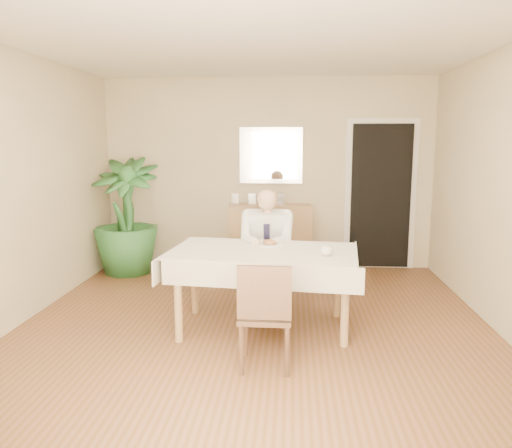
# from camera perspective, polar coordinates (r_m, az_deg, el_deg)

# --- Properties ---
(room) EXTENTS (5.00, 5.02, 2.60)m
(room) POSITION_cam_1_polar(r_m,az_deg,el_deg) (4.45, -0.33, 3.71)
(room) COLOR brown
(room) RESTS_ON ground
(window) EXTENTS (1.34, 0.04, 1.44)m
(window) POSITION_cam_1_polar(r_m,az_deg,el_deg) (1.99, -5.90, 0.86)
(window) COLOR white
(window) RESTS_ON room
(doorway) EXTENTS (0.96, 0.07, 2.10)m
(doorway) POSITION_cam_1_polar(r_m,az_deg,el_deg) (7.02, 14.03, 3.08)
(doorway) COLOR white
(doorway) RESTS_ON ground
(mirror) EXTENTS (0.86, 0.04, 0.76)m
(mirror) POSITION_cam_1_polar(r_m,az_deg,el_deg) (6.89, 1.72, 7.83)
(mirror) COLOR silver
(mirror) RESTS_ON room
(dining_table) EXTENTS (1.82, 1.19, 0.75)m
(dining_table) POSITION_cam_1_polar(r_m,az_deg,el_deg) (4.61, 0.82, -4.05)
(dining_table) COLOR olive
(dining_table) RESTS_ON ground
(chair_far) EXTENTS (0.42, 0.42, 0.84)m
(chair_far) POSITION_cam_1_polar(r_m,az_deg,el_deg) (5.51, 1.35, -3.92)
(chair_far) COLOR #3B281A
(chair_far) RESTS_ON ground
(chair_near) EXTENTS (0.41, 0.41, 0.85)m
(chair_near) POSITION_cam_1_polar(r_m,az_deg,el_deg) (3.83, 1.03, -9.88)
(chair_near) COLOR #3B281A
(chair_near) RESTS_ON ground
(seated_man) EXTENTS (0.48, 0.72, 1.24)m
(seated_man) POSITION_cam_1_polar(r_m,az_deg,el_deg) (5.19, 1.21, -2.27)
(seated_man) COLOR white
(seated_man) RESTS_ON ground
(plate) EXTENTS (0.26, 0.26, 0.02)m
(plate) POSITION_cam_1_polar(r_m,az_deg,el_deg) (4.81, 1.56, -2.36)
(plate) COLOR white
(plate) RESTS_ON dining_table
(food) EXTENTS (0.14, 0.14, 0.06)m
(food) POSITION_cam_1_polar(r_m,az_deg,el_deg) (4.80, 1.56, -2.10)
(food) COLOR brown
(food) RESTS_ON dining_table
(knife) EXTENTS (0.01, 0.13, 0.01)m
(knife) POSITION_cam_1_polar(r_m,az_deg,el_deg) (4.74, 2.01, -2.32)
(knife) COLOR silver
(knife) RESTS_ON dining_table
(fork) EXTENTS (0.01, 0.13, 0.01)m
(fork) POSITION_cam_1_polar(r_m,az_deg,el_deg) (4.75, 1.05, -2.30)
(fork) COLOR silver
(fork) RESTS_ON dining_table
(coffee_mug) EXTENTS (0.14, 0.14, 0.09)m
(coffee_mug) POSITION_cam_1_polar(r_m,az_deg,el_deg) (4.42, 8.04, -3.05)
(coffee_mug) COLOR white
(coffee_mug) RESTS_ON dining_table
(sideboard) EXTENTS (1.14, 0.47, 0.89)m
(sideboard) POSITION_cam_1_polar(r_m,az_deg,el_deg) (6.86, 1.62, -1.45)
(sideboard) COLOR olive
(sideboard) RESTS_ON ground
(photo_frame_left) EXTENTS (0.10, 0.02, 0.14)m
(photo_frame_left) POSITION_cam_1_polar(r_m,az_deg,el_deg) (6.87, -2.38, 2.92)
(photo_frame_left) COLOR silver
(photo_frame_left) RESTS_ON sideboard
(photo_frame_center) EXTENTS (0.10, 0.02, 0.14)m
(photo_frame_center) POSITION_cam_1_polar(r_m,az_deg,el_deg) (6.86, -0.45, 2.91)
(photo_frame_center) COLOR silver
(photo_frame_center) RESTS_ON sideboard
(photo_frame_right) EXTENTS (0.10, 0.02, 0.14)m
(photo_frame_right) POSITION_cam_1_polar(r_m,az_deg,el_deg) (6.84, 2.83, 2.88)
(photo_frame_right) COLOR silver
(photo_frame_right) RESTS_ON sideboard
(potted_palm) EXTENTS (0.88, 0.88, 1.54)m
(potted_palm) POSITION_cam_1_polar(r_m,az_deg,el_deg) (6.80, -14.61, 0.89)
(potted_palm) COLOR #245725
(potted_palm) RESTS_ON ground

